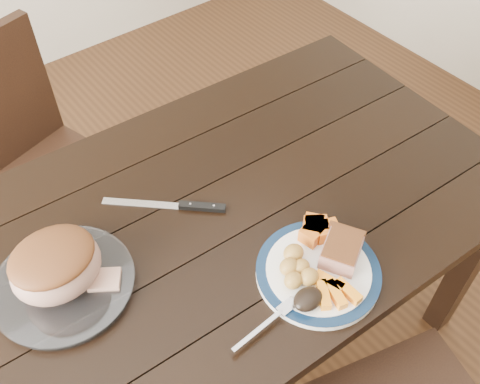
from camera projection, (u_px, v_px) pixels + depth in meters
ground at (219, 347)px, 1.91m from camera, size 4.00×4.00×0.00m
dining_table at (212, 237)px, 1.42m from camera, size 1.65×0.98×0.75m
chair_far at (32, 157)px, 1.81m from camera, size 0.53×0.53×0.93m
dinner_plate at (318, 272)px, 1.23m from camera, size 0.29×0.29×0.02m
plate_rim at (318, 270)px, 1.22m from camera, size 0.29×0.29×0.02m
serving_platter at (65, 285)px, 1.20m from camera, size 0.31×0.31×0.02m
pork_slice at (342, 251)px, 1.22m from camera, size 0.13×0.12×0.05m
roasted_potatoes at (297, 268)px, 1.20m from camera, size 0.09×0.11×0.04m
carrot_batons at (334, 290)px, 1.17m from camera, size 0.09×0.11×0.02m
pumpkin_wedges at (317, 229)px, 1.27m from camera, size 0.10×0.10×0.04m
dark_mushroom at (308, 299)px, 1.15m from camera, size 0.07×0.05×0.03m
fork at (270, 321)px, 1.13m from camera, size 0.18×0.03×0.00m
roast_joint at (56, 267)px, 1.15m from camera, size 0.20×0.17×0.13m
cut_slice at (105, 280)px, 1.19m from camera, size 0.09×0.09×0.02m
carving_knife at (187, 206)px, 1.36m from camera, size 0.25×0.24×0.01m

